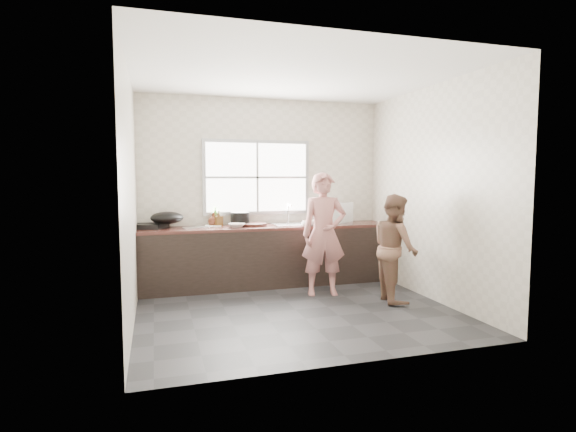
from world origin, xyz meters
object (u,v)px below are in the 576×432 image
object	(u,v)px
bowl_crabs	(311,224)
bottle_brown_tall	(218,219)
burner	(148,226)
dish_rack	(336,213)
black_pot	(240,219)
wok	(167,218)
bowl_mince	(237,225)
plate_food	(213,226)
bottle_green	(215,216)
bowl_held	(307,224)
person_side	(395,248)
cutting_board	(253,225)
glass_jar	(220,222)
bottle_brown_short	(213,220)
pot_lid_right	(205,227)
pot_lid_left	(191,228)
woman	(324,238)

from	to	relation	value
bowl_crabs	bottle_brown_tall	world-z (taller)	bottle_brown_tall
burner	dish_rack	distance (m)	2.67
black_pot	wok	xyz separation A→B (m)	(-1.02, -0.06, 0.05)
bowl_mince	burner	distance (m)	1.20
plate_food	bottle_green	xyz separation A→B (m)	(0.05, 0.13, 0.12)
bowl_held	plate_food	distance (m)	1.33
bowl_held	bowl_crabs	bearing A→B (deg)	0.00
person_side	dish_rack	distance (m)	1.28
cutting_board	wok	distance (m)	1.19
bowl_held	glass_jar	bearing A→B (deg)	160.86
bowl_mince	bottle_brown_short	world-z (taller)	bottle_brown_short
burner	pot_lid_right	distance (m)	0.76
bowl_held	pot_lid_left	xyz separation A→B (m)	(-1.61, 0.18, -0.03)
plate_food	bottle_green	distance (m)	0.19
plate_food	wok	size ratio (longest dim) A/B	0.53
bowl_crabs	wok	xyz separation A→B (m)	(-1.97, 0.29, 0.11)
cutting_board	pot_lid_right	distance (m)	0.68
bowl_mince	black_pot	bearing A→B (deg)	69.51
cutting_board	glass_jar	distance (m)	0.48
plate_food	bottle_green	bearing A→B (deg)	69.28
bowl_mince	wok	size ratio (longest dim) A/B	0.54
person_side	pot_lid_left	xyz separation A→B (m)	(-2.41, 1.24, 0.19)
person_side	pot_lid_right	world-z (taller)	person_side
bottle_brown_tall	plate_food	bearing A→B (deg)	-179.80
bottle_brown_short	glass_jar	distance (m)	0.11
bottle_brown_short	burner	bearing A→B (deg)	179.05
dish_rack	bowl_held	bearing A→B (deg)	175.03
person_side	plate_food	distance (m)	2.51
bowl_held	black_pot	world-z (taller)	black_pot
bowl_crabs	bottle_green	size ratio (longest dim) A/B	0.75
wok	glass_jar	bearing A→B (deg)	9.53
cutting_board	bowl_mince	distance (m)	0.30
bottle_brown_tall	dish_rack	distance (m)	1.72
bottle_brown_short	black_pot	bearing A→B (deg)	-3.59
dish_rack	pot_lid_right	world-z (taller)	dish_rack
bottle_brown_short	dish_rack	distance (m)	1.79
black_pot	pot_lid_right	world-z (taller)	black_pot
dish_rack	bowl_mince	bearing A→B (deg)	161.09
bottle_green	cutting_board	bearing A→B (deg)	-21.09
dish_rack	glass_jar	bearing A→B (deg)	150.27
cutting_board	bowl_mince	world-z (taller)	bowl_mince
wok	pot_lid_left	distance (m)	0.36
bowl_crabs	bottle_brown_short	world-z (taller)	bottle_brown_short
woman	burner	world-z (taller)	woman
bowl_crabs	person_side	bearing A→B (deg)	-54.65
cutting_board	bottle_brown_tall	xyz separation A→B (m)	(-0.49, 0.07, 0.08)
bowl_crabs	woman	bearing A→B (deg)	-89.80
bottle_green	burner	world-z (taller)	bottle_green
person_side	bowl_mince	size ratio (longest dim) A/B	5.69
person_side	dish_rack	bearing A→B (deg)	23.08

